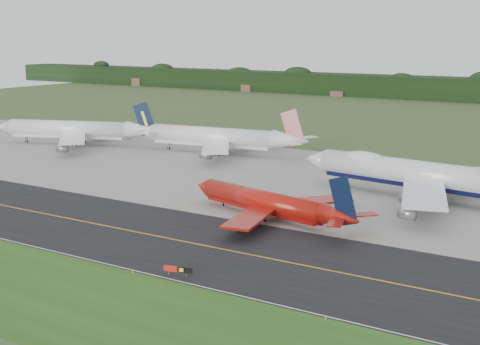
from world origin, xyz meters
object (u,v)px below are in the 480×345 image
Objects in this scene: jet_red_737 at (271,203)px; taxiway_sign at (178,270)px; jet_ba_747 at (425,175)px; jet_navy_gold at (78,130)px; jet_star_tail at (221,138)px.

jet_red_737 reaches higher than taxiway_sign.
taxiway_sign is (3.69, -34.20, -2.03)m from jet_red_737.
jet_ba_747 is 1.14× the size of jet_navy_gold.
jet_star_tail is (-67.84, 23.58, -0.48)m from jet_ba_747.
jet_navy_gold is (-95.54, 44.14, 1.64)m from jet_red_737.
taxiway_sign is at bearing -60.01° from jet_star_tail.
jet_ba_747 reaches higher than jet_star_tail.
jet_ba_747 is at bearing -6.53° from jet_navy_gold.
taxiway_sign is (-16.67, -65.08, -4.24)m from jet_ba_747.
jet_ba_747 reaches higher than jet_navy_gold.
jet_red_737 is (-20.36, -30.88, -2.21)m from jet_ba_747.
jet_red_737 is 34.46m from taxiway_sign.
jet_star_tail is at bearing 160.83° from jet_ba_747.
jet_ba_747 is 14.07× the size of taxiway_sign.
jet_red_737 is at bearing -48.92° from jet_star_tail.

